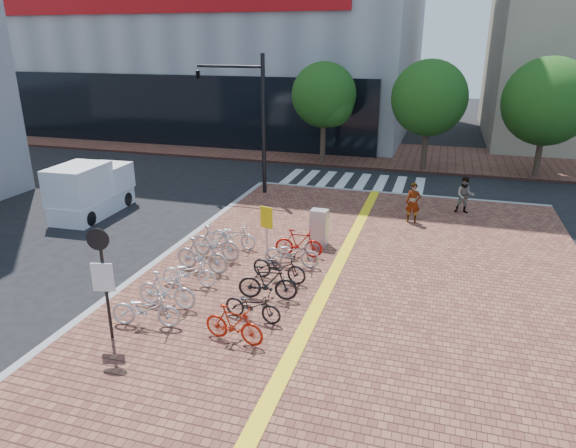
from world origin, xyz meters
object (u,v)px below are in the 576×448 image
(pedestrian_b, at_px, (465,195))
(bike_8, at_px, (268,283))
(pedestrian_a, at_px, (413,203))
(bike_0, at_px, (146,309))
(yellow_sign, at_px, (266,222))
(bike_6, at_px, (234,324))
(bike_5, at_px, (234,235))
(traffic_light_pole, at_px, (233,98))
(bike_1, at_px, (166,290))
(notice_sign, at_px, (103,271))
(bike_7, at_px, (253,305))
(bike_2, at_px, (189,273))
(utility_box, at_px, (319,227))
(box_truck, at_px, (91,190))
(bike_4, at_px, (216,243))
(bike_10, at_px, (292,253))
(bike_9, at_px, (279,266))
(bike_3, at_px, (202,255))
(bike_11, at_px, (299,243))

(pedestrian_b, bearing_deg, bike_8, -121.71)
(pedestrian_a, bearing_deg, bike_0, -122.84)
(pedestrian_b, xyz_separation_m, yellow_sign, (-6.67, -6.81, 0.42))
(bike_6, xyz_separation_m, yellow_sign, (-1.03, 5.44, 0.73))
(bike_5, relative_size, traffic_light_pole, 0.27)
(bike_1, height_order, notice_sign, notice_sign)
(bike_7, distance_m, pedestrian_a, 9.93)
(bike_2, xyz_separation_m, utility_box, (2.99, 4.43, 0.22))
(bike_7, height_order, yellow_sign, yellow_sign)
(pedestrian_b, relative_size, box_truck, 0.39)
(bike_0, bearing_deg, pedestrian_b, -44.18)
(bike_4, relative_size, bike_10, 1.03)
(utility_box, bearing_deg, bike_2, -124.03)
(bike_1, bearing_deg, traffic_light_pole, 12.23)
(bike_2, relative_size, bike_4, 0.89)
(bike_9, distance_m, notice_sign, 5.52)
(bike_2, xyz_separation_m, bike_6, (2.49, -2.46, 0.04))
(bike_0, height_order, bike_1, bike_1)
(bike_10, height_order, utility_box, utility_box)
(bike_6, relative_size, pedestrian_a, 0.98)
(utility_box, bearing_deg, bike_9, -98.41)
(bike_5, distance_m, bike_7, 5.22)
(bike_3, relative_size, traffic_light_pole, 0.29)
(bike_2, bearing_deg, bike_8, -100.63)
(traffic_light_pole, bearing_deg, yellow_sign, -60.49)
(bike_3, distance_m, pedestrian_b, 11.98)
(bike_6, distance_m, pedestrian_a, 11.01)
(bike_8, xyz_separation_m, bike_10, (0.02, 2.39, -0.04))
(bike_5, distance_m, bike_8, 4.18)
(bike_8, distance_m, traffic_light_pole, 12.36)
(bike_0, relative_size, bike_11, 1.12)
(bike_1, relative_size, bike_7, 1.08)
(bike_0, height_order, pedestrian_a, pedestrian_a)
(pedestrian_b, distance_m, box_truck, 16.19)
(bike_1, distance_m, utility_box, 6.52)
(bike_5, bearing_deg, bike_2, -176.66)
(bike_0, relative_size, bike_1, 1.04)
(pedestrian_b, bearing_deg, bike_6, -117.12)
(bike_1, relative_size, notice_sign, 0.60)
(bike_8, bearing_deg, pedestrian_b, -38.39)
(bike_11, relative_size, yellow_sign, 0.94)
(bike_2, height_order, pedestrian_b, pedestrian_b)
(notice_sign, bearing_deg, bike_6, 14.54)
(bike_9, height_order, pedestrian_b, pedestrian_b)
(bike_1, distance_m, bike_11, 5.19)
(bike_0, distance_m, bike_5, 5.69)
(notice_sign, bearing_deg, bike_3, 84.19)
(bike_1, height_order, bike_11, bike_1)
(pedestrian_b, distance_m, utility_box, 7.43)
(pedestrian_b, bearing_deg, utility_box, -136.20)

